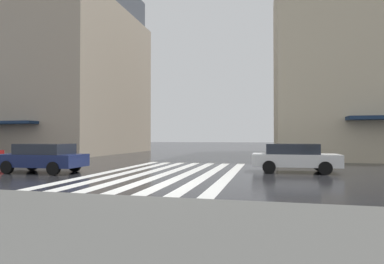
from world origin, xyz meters
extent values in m
plane|color=black|center=(0.00, 0.00, 0.00)|extent=(220.00, 220.00, 0.00)
cube|color=silver|center=(4.00, -2.70, 0.00)|extent=(13.00, 0.50, 0.01)
cube|color=silver|center=(4.00, -1.70, 0.00)|extent=(13.00, 0.50, 0.01)
cube|color=silver|center=(4.00, -0.70, 0.00)|extent=(13.00, 0.50, 0.01)
cube|color=silver|center=(4.00, 0.30, 0.00)|extent=(13.00, 0.50, 0.01)
cube|color=silver|center=(4.00, 1.30, 0.00)|extent=(13.00, 0.50, 0.01)
cube|color=silver|center=(4.00, 2.30, 0.00)|extent=(13.00, 0.50, 0.01)
cube|color=silver|center=(4.00, 3.30, 0.00)|extent=(13.00, 0.50, 0.01)
cube|color=tan|center=(20.70, 23.57, 7.86)|extent=(16.39, 25.80, 15.72)
cube|color=#474C56|center=(20.70, 23.57, 17.44)|extent=(14.76, 24.76, 3.45)
cube|color=navy|center=(2.50, 6.30, 0.61)|extent=(1.75, 4.10, 0.60)
cube|color=#232833|center=(2.50, 6.15, 1.16)|extent=(1.54, 2.46, 0.50)
cylinder|color=black|center=(1.68, 7.55, 0.31)|extent=(0.20, 0.62, 0.62)
cylinder|color=black|center=(3.33, 7.55, 0.31)|extent=(0.20, 0.62, 0.62)
cylinder|color=black|center=(1.68, 5.05, 0.31)|extent=(0.20, 0.62, 0.62)
cylinder|color=black|center=(3.33, 5.05, 0.31)|extent=(0.20, 0.62, 0.62)
cube|color=silver|center=(5.50, -5.70, 0.61)|extent=(1.75, 4.10, 0.60)
cube|color=#232833|center=(5.50, -5.55, 1.16)|extent=(1.54, 2.46, 0.50)
cylinder|color=black|center=(6.33, -6.95, 0.31)|extent=(0.20, 0.62, 0.62)
cylinder|color=black|center=(4.67, -6.95, 0.31)|extent=(0.20, 0.62, 0.62)
cylinder|color=black|center=(6.33, -4.45, 0.31)|extent=(0.20, 0.62, 0.62)
cylinder|color=black|center=(4.67, -4.45, 0.31)|extent=(0.20, 0.62, 0.62)
camera|label=1|loc=(-11.08, -4.43, 1.70)|focal=30.15mm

